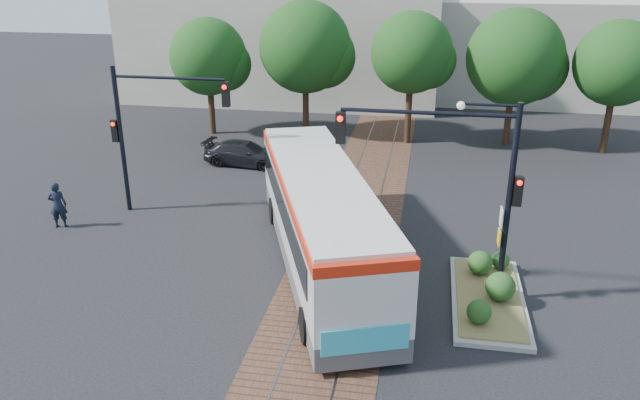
% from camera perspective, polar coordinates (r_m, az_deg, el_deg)
% --- Properties ---
extents(ground, '(120.00, 120.00, 0.00)m').
position_cam_1_polar(ground, '(21.14, 1.76, -6.70)').
color(ground, black).
rests_on(ground, ground).
extents(trackbed, '(3.60, 40.00, 0.02)m').
position_cam_1_polar(trackbed, '(24.70, 3.13, -2.33)').
color(trackbed, '#543526').
rests_on(trackbed, ground).
extents(tree_row, '(26.40, 5.60, 7.67)m').
position_cam_1_polar(tree_row, '(35.25, 7.90, 13.02)').
color(tree_row, '#382314').
rests_on(tree_row, ground).
extents(warehouses, '(40.00, 13.00, 8.00)m').
position_cam_1_polar(warehouses, '(47.68, 6.42, 14.05)').
color(warehouses, '#ADA899').
rests_on(warehouses, ground).
extents(city_bus, '(6.74, 12.50, 3.31)m').
position_cam_1_polar(city_bus, '(20.94, 0.10, -1.38)').
color(city_bus, '#48484B').
rests_on(city_bus, ground).
extents(traffic_island, '(2.20, 5.20, 1.13)m').
position_cam_1_polar(traffic_island, '(20.15, 15.21, -7.99)').
color(traffic_island, gray).
rests_on(traffic_island, ground).
extents(signal_pole_main, '(5.49, 0.46, 6.00)m').
position_cam_1_polar(signal_pole_main, '(18.61, 13.40, 2.62)').
color(signal_pole_main, black).
rests_on(signal_pole_main, ground).
extents(signal_pole_left, '(4.99, 0.34, 6.00)m').
position_cam_1_polar(signal_pole_left, '(25.72, -15.66, 6.97)').
color(signal_pole_left, black).
rests_on(signal_pole_left, ground).
extents(officer, '(0.78, 0.63, 1.85)m').
position_cam_1_polar(officer, '(26.27, -22.86, -0.41)').
color(officer, black).
rests_on(officer, ground).
extents(parked_car, '(4.33, 2.11, 1.21)m').
position_cam_1_polar(parked_car, '(31.81, -6.90, 4.26)').
color(parked_car, black).
rests_on(parked_car, ground).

